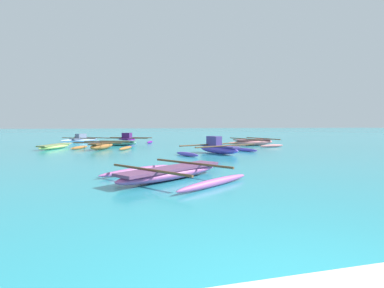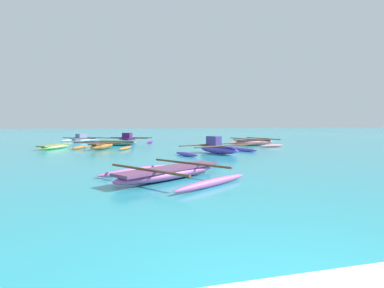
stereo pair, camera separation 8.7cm
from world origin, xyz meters
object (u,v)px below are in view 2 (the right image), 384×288
Objects in this scene: moored_boat_1 at (128,140)px; moored_boat_4 at (217,148)px; moored_boat_3 at (102,146)px; moored_boat_5 at (118,143)px; moored_boat_0 at (170,173)px; moored_boat_2 at (55,146)px; moored_boat_6 at (254,142)px; moored_boat_7 at (84,139)px.

moored_boat_4 is (4.37, -10.59, 0.01)m from moored_boat_1.
moored_boat_4 is (6.26, -4.44, 0.08)m from moored_boat_3.
moored_boat_0 is at bearing -61.41° from moored_boat_5.
moored_boat_5 is (4.01, 2.08, 0.04)m from moored_boat_2.
moored_boat_2 is (-4.91, -4.95, -0.13)m from moored_boat_1.
moored_boat_2 is at bearing -129.44° from moored_boat_5.
moored_boat_0 is 1.03× the size of moored_boat_1.
moored_boat_6 reaches higher than moored_boat_3.
moored_boat_1 is 1.23× the size of moored_boat_2.
moored_boat_2 is 0.89× the size of moored_boat_3.
moored_boat_6 is 15.11m from moored_boat_7.
moored_boat_3 is at bearing -91.38° from moored_boat_2.
moored_boat_7 is (1.07, 7.40, 0.08)m from moored_boat_2.
moored_boat_3 reaches higher than moored_boat_0.
moored_boat_1 is 10.57m from moored_boat_6.
moored_boat_7 reaches higher than moored_boat_2.
moored_boat_0 is 0.99× the size of moored_boat_6.
moored_boat_2 is 3.25m from moored_boat_3.
moored_boat_7 is (-1.94, 8.61, 0.03)m from moored_boat_3.
moored_boat_5 is 6.08m from moored_boat_7.
moored_boat_5 is at bearing -173.91° from moored_boat_1.
moored_boat_5 is at bearing 153.09° from moored_boat_6.
moored_boat_0 is 17.57m from moored_boat_1.
moored_boat_1 is 0.96× the size of moored_boat_6.
moored_boat_1 is 1.10× the size of moored_boat_3.
moored_boat_7 is (-4.33, 20.01, 0.06)m from moored_boat_0.
moored_boat_5 is at bearing 60.56° from moored_boat_0.
moored_boat_4 is 15.41m from moored_boat_7.
moored_boat_2 is at bearing 78.35° from moored_boat_0.
moored_boat_5 is at bearing -110.38° from moored_boat_7.
moored_boat_3 reaches higher than moored_boat_2.
moored_boat_0 is at bearing -136.40° from moored_boat_2.
moored_boat_7 is at bearing 35.46° from moored_boat_3.
moored_boat_6 is at bearing 114.73° from moored_boat_4.
moored_boat_1 is 6.44m from moored_boat_3.
moored_boat_6 reaches higher than moored_boat_0.
moored_boat_5 is 0.70× the size of moored_boat_7.
moored_boat_0 is 0.90× the size of moored_boat_4.
moored_boat_4 is (9.27, -5.64, 0.13)m from moored_boat_2.
moored_boat_3 is at bearing 66.99° from moored_boat_0.
moored_boat_5 is 0.68× the size of moored_boat_6.
moored_boat_0 is 1.26× the size of moored_boat_2.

